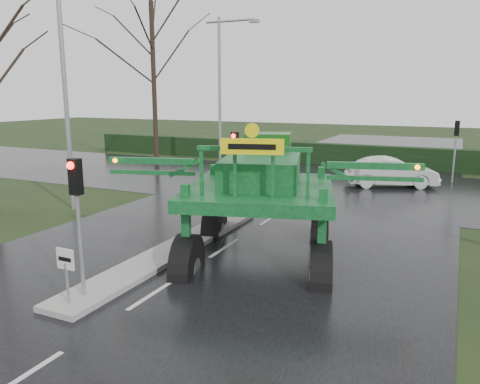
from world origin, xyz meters
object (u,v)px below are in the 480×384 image
at_px(keep_left_sign, 66,267).
at_px(traffic_signal_near, 77,198).
at_px(crop_sprayer, 188,183).
at_px(traffic_signal_far, 456,137).
at_px(street_light_left_far, 224,79).
at_px(street_light_left_near, 69,69).
at_px(white_sedan, 390,187).
at_px(traffic_signal_mid, 235,156).

xyz_separation_m(keep_left_sign, traffic_signal_near, (0.00, 0.49, 1.53)).
bearing_deg(crop_sprayer, traffic_signal_far, 53.35).
height_order(traffic_signal_near, street_light_left_far, street_light_left_far).
bearing_deg(street_light_left_near, crop_sprayer, -26.07).
bearing_deg(white_sedan, street_light_left_near, 112.76).
height_order(keep_left_sign, street_light_left_far, street_light_left_far).
distance_m(street_light_left_near, street_light_left_far, 14.00).
height_order(traffic_signal_far, street_light_left_near, street_light_left_near).
distance_m(traffic_signal_near, street_light_left_near, 10.40).
height_order(street_light_left_far, white_sedan, street_light_left_far).
bearing_deg(white_sedan, traffic_signal_mid, 132.78).
bearing_deg(crop_sprayer, keep_left_sign, -123.91).
bearing_deg(street_light_left_far, traffic_signal_near, -71.83).
height_order(keep_left_sign, white_sedan, keep_left_sign).
height_order(street_light_left_far, crop_sprayer, street_light_left_far).
xyz_separation_m(traffic_signal_near, traffic_signal_mid, (0.00, 8.50, 0.00)).
relative_size(traffic_signal_near, traffic_signal_mid, 1.00).
relative_size(traffic_signal_mid, crop_sprayer, 0.39).
relative_size(traffic_signal_near, traffic_signal_far, 1.00).
xyz_separation_m(traffic_signal_near, white_sedan, (4.76, 18.24, -2.59)).
relative_size(traffic_signal_near, street_light_left_near, 0.35).
xyz_separation_m(keep_left_sign, street_light_left_near, (-6.89, 7.50, 4.93)).
xyz_separation_m(street_light_left_near, white_sedan, (11.65, 11.23, -5.99)).
height_order(keep_left_sign, street_light_left_near, street_light_left_near).
relative_size(street_light_left_far, crop_sprayer, 1.09).
relative_size(traffic_signal_mid, street_light_left_far, 0.35).
relative_size(traffic_signal_mid, white_sedan, 0.73).
distance_m(traffic_signal_far, crop_sprayer, 19.14).
distance_m(traffic_signal_near, street_light_left_far, 22.37).
height_order(traffic_signal_near, traffic_signal_far, same).
distance_m(traffic_signal_mid, street_light_left_near, 7.83).
bearing_deg(keep_left_sign, street_light_left_far, 107.78).
bearing_deg(traffic_signal_far, street_light_left_far, 0.03).
bearing_deg(traffic_signal_mid, white_sedan, 63.95).
bearing_deg(traffic_signal_mid, traffic_signal_far, 58.07).
relative_size(keep_left_sign, street_light_left_near, 0.14).
height_order(traffic_signal_far, street_light_left_far, street_light_left_far).
relative_size(keep_left_sign, traffic_signal_near, 0.38).
height_order(crop_sprayer, white_sedan, crop_sprayer).
bearing_deg(keep_left_sign, traffic_signal_mid, 90.00).
bearing_deg(keep_left_sign, white_sedan, 75.74).
xyz_separation_m(traffic_signal_near, street_light_left_near, (-6.89, 7.01, 3.40)).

